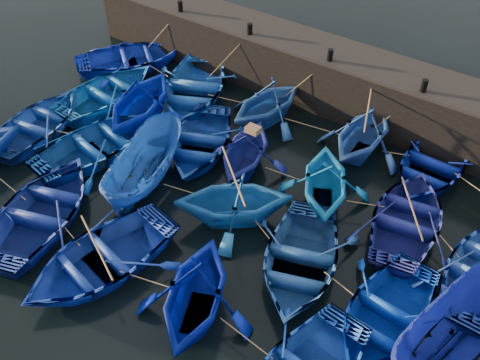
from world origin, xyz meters
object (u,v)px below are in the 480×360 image
Objects in this scene: boat_8 at (199,141)px; boat_13 at (38,123)px; boat_0 at (131,57)px; wooden_crate at (253,129)px.

boat_8 and boat_13 have the same top height.
boat_8 is 6.93m from boat_13.
boat_0 is 1.08× the size of boat_8.
boat_13 is at bearing -160.48° from wooden_crate.
boat_0 is at bearing 131.42° from boat_8.
boat_0 is 9.96m from wooden_crate.
boat_8 is 1.00× the size of boat_13.
boat_8 is at bearing -168.78° from boat_0.
wooden_crate reaches higher than boat_0.
wooden_crate is at bearing -161.88° from boat_0.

